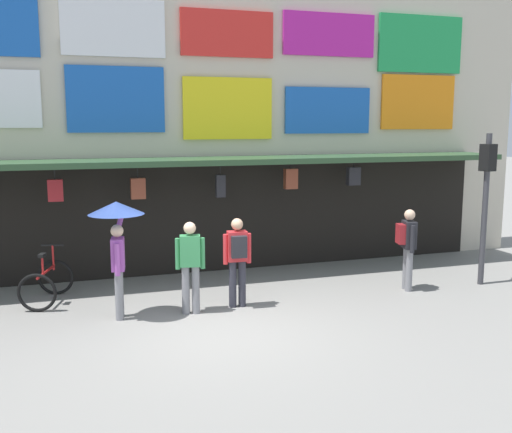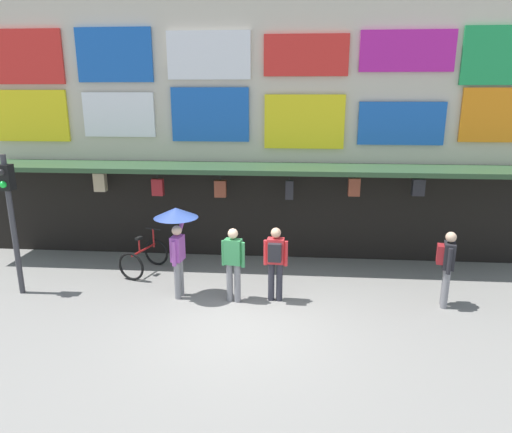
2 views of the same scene
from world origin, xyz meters
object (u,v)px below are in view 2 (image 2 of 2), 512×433
Objects in this scene: bicycle_parked at (144,258)px; pedestrian_in_purple at (234,259)px; pedestrian_in_black at (275,259)px; pedestrian_in_blue at (447,263)px; traffic_light_near at (9,203)px; pedestrian_with_umbrella at (177,227)px.

pedestrian_in_purple reaches higher than bicycle_parked.
bicycle_parked is at bearing 158.04° from pedestrian_in_black.
bicycle_parked is 7.17m from pedestrian_in_blue.
bicycle_parked is (2.44, 1.45, -1.75)m from traffic_light_near.
traffic_light_near is at bearing -179.34° from pedestrian_in_blue.
pedestrian_in_blue is (5.78, 0.01, -0.66)m from pedestrian_with_umbrella.
pedestrian_in_purple is at bearing -30.18° from bicycle_parked.
pedestrian_in_purple is at bearing -4.54° from pedestrian_with_umbrella.
traffic_light_near is 1.90× the size of pedestrian_in_blue.
pedestrian_in_blue is at bearing -10.78° from bicycle_parked.
pedestrian_in_black and pedestrian_in_blue have the same top height.
traffic_light_near is at bearing 179.94° from pedestrian_in_purple.
pedestrian_in_blue is at bearing 0.66° from traffic_light_near.
pedestrian_in_black is (5.84, 0.08, -1.16)m from traffic_light_near.
pedestrian_with_umbrella is 1.24× the size of pedestrian_in_blue.
bicycle_parked is at bearing 30.69° from traffic_light_near.
pedestrian_with_umbrella reaches higher than bicycle_parked.
traffic_light_near is 5.95m from pedestrian_in_black.
pedestrian_in_blue is (4.53, 0.11, 0.00)m from pedestrian_in_purple.
bicycle_parked is 2.22m from pedestrian_with_umbrella.
pedestrian_with_umbrella is at bearing -47.44° from bicycle_parked.
pedestrian_in_purple is 1.42m from pedestrian_with_umbrella.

